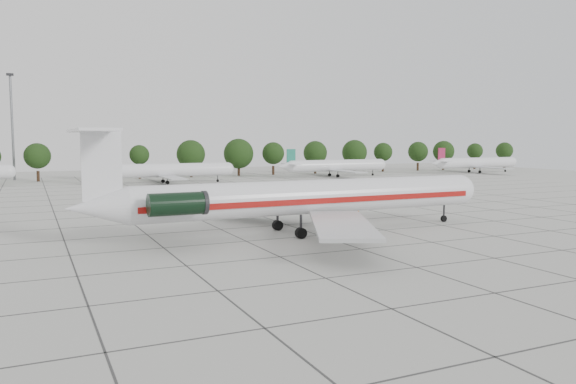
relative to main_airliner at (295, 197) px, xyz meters
name	(u,v)px	position (x,y,z in m)	size (l,w,h in m)	color
ground	(287,225)	(1.83, 5.99, -3.83)	(260.00, 260.00, 0.00)	#B6B6AE
apron_joints	(242,210)	(1.83, 20.99, -3.82)	(170.00, 170.00, 0.02)	#383838
main_airliner	(295,197)	(0.00, 0.00, 0.00)	(46.30, 36.39, 10.85)	silver
ground_crew	(358,211)	(12.43, 7.49, -3.03)	(0.59, 0.39, 1.61)	orange
bg_airliner_c	(169,171)	(3.32, 72.19, -0.92)	(28.24, 27.20, 7.40)	silver
bg_airliner_d	(336,166)	(48.82, 76.50, -0.92)	(28.24, 27.20, 7.40)	silver
bg_airliner_e	(477,163)	(95.29, 74.41, -0.92)	(28.24, 27.20, 7.40)	silver
tree_line	(97,155)	(-9.85, 90.99, 2.15)	(249.86, 8.44, 10.22)	#332114
floodlight_mast	(12,121)	(-28.17, 97.99, 10.45)	(1.60, 1.60, 25.45)	slate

